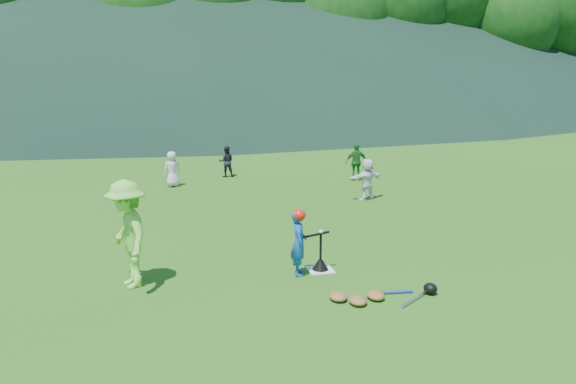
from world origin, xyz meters
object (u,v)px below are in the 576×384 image
at_px(adult_coach, 128,234).
at_px(fielder_c, 356,162).
at_px(fielder_a, 172,169).
at_px(equipment_pile, 376,296).
at_px(fielder_d, 367,179).
at_px(fielder_b, 226,161).
at_px(batter_child, 299,243).
at_px(home_plate, 320,270).
at_px(batting_tee, 320,264).

distance_m(adult_coach, fielder_c, 9.89).
distance_m(fielder_a, equipment_pile, 9.64).
relative_size(fielder_c, fielder_d, 1.05).
bearing_deg(fielder_b, equipment_pile, 100.98).
relative_size(adult_coach, fielder_d, 1.61).
xyz_separation_m(adult_coach, fielder_d, (6.14, 4.77, -0.35)).
distance_m(fielder_c, equipment_pile, 9.22).
height_order(fielder_a, equipment_pile, fielder_a).
height_order(batter_child, equipment_pile, batter_child).
bearing_deg(adult_coach, fielder_d, 111.39).
distance_m(fielder_b, fielder_c, 4.23).
xyz_separation_m(adult_coach, equipment_pile, (3.83, -1.50, -0.85)).
height_order(home_plate, fielder_d, fielder_d).
height_order(fielder_a, fielder_d, fielder_d).
relative_size(fielder_b, fielder_c, 0.85).
bearing_deg(fielder_d, fielder_a, -44.17).
bearing_deg(fielder_a, home_plate, 91.09).
xyz_separation_m(home_plate, adult_coach, (-3.34, 0.06, 0.91)).
xyz_separation_m(batter_child, equipment_pile, (0.93, -1.34, -0.53)).
relative_size(adult_coach, fielder_c, 1.53).
bearing_deg(fielder_d, equipment_pile, 55.51).
bearing_deg(adult_coach, fielder_a, 156.03).
distance_m(fielder_a, fielder_d, 5.90).
height_order(adult_coach, equipment_pile, adult_coach).
distance_m(batter_child, fielder_b, 8.94).
xyz_separation_m(fielder_b, equipment_pile, (1.03, -10.28, -0.44)).
xyz_separation_m(home_plate, batter_child, (-0.44, -0.10, 0.58)).
bearing_deg(batting_tee, fielder_d, 59.92).
bearing_deg(batter_child, adult_coach, 96.54).
relative_size(fielder_d, batting_tee, 1.68).
relative_size(batter_child, adult_coach, 0.65).
height_order(fielder_c, fielder_d, fielder_c).
height_order(batter_child, fielder_c, fielder_c).
bearing_deg(fielder_c, fielder_a, -0.61).
xyz_separation_m(home_plate, equipment_pile, (0.50, -1.44, 0.06)).
bearing_deg(equipment_pile, batter_child, 124.72).
xyz_separation_m(batter_child, adult_coach, (-2.90, 0.16, 0.32)).
xyz_separation_m(batter_child, fielder_a, (-1.89, 7.86, -0.05)).
relative_size(fielder_b, batting_tee, 1.50).
relative_size(home_plate, fielder_b, 0.44).
distance_m(home_plate, fielder_a, 8.12).
distance_m(home_plate, adult_coach, 3.46).
xyz_separation_m(fielder_d, equipment_pile, (-2.30, -6.27, -0.51)).
bearing_deg(adult_coach, home_plate, 72.44).
height_order(fielder_a, fielder_c, fielder_c).
height_order(home_plate, fielder_c, fielder_c).
bearing_deg(fielder_d, home_plate, 45.59).
distance_m(home_plate, fielder_b, 8.88).
distance_m(home_plate, batting_tee, 0.12).
distance_m(adult_coach, fielder_d, 7.78).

